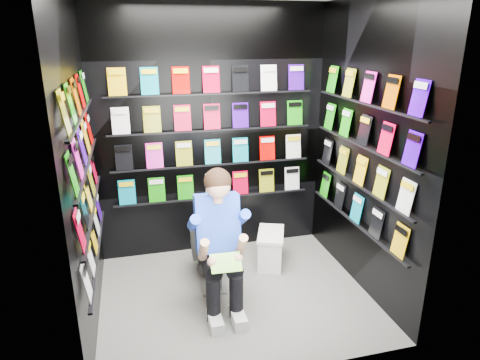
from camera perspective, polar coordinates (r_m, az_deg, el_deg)
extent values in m
plane|color=slate|center=(4.08, -0.64, -15.15)|extent=(2.40, 2.40, 0.00)
cube|color=black|center=(4.47, -3.79, 6.11)|extent=(2.40, 0.04, 2.60)
cube|color=black|center=(2.62, 4.51, -3.28)|extent=(2.40, 0.04, 2.60)
cube|color=black|center=(3.46, -20.44, 1.10)|extent=(0.04, 2.00, 2.60)
cube|color=black|center=(3.97, 16.38, 3.75)|extent=(0.04, 2.00, 2.60)
imported|color=white|center=(4.16, -4.09, -8.63)|extent=(0.46, 0.77, 0.73)
cube|color=white|center=(4.51, 4.08, -9.25)|extent=(0.38, 0.49, 0.32)
cube|color=white|center=(4.43, 4.13, -7.22)|extent=(0.40, 0.51, 0.03)
cube|color=green|center=(3.43, -1.89, -10.95)|extent=(0.25, 0.16, 0.10)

